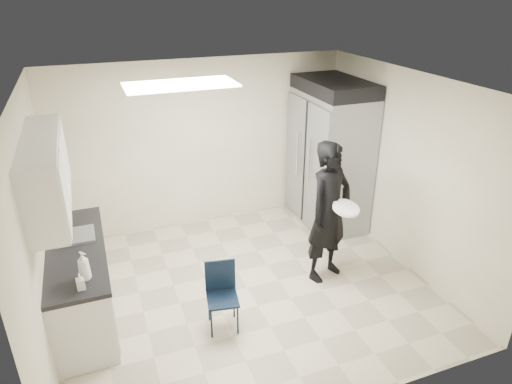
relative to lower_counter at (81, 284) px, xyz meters
name	(u,v)px	position (x,y,z in m)	size (l,w,h in m)	color
floor	(247,288)	(1.95, -0.20, -0.43)	(4.50, 4.50, 0.00)	#B9AE92
ceiling	(245,85)	(1.95, -0.20, 2.17)	(4.50, 4.50, 0.00)	white
back_wall	(203,145)	(1.95, 1.80, 0.87)	(4.50, 4.50, 0.00)	beige
left_wall	(36,231)	(-0.30, -0.20, 0.87)	(4.00, 4.00, 0.00)	beige
right_wall	(406,171)	(4.20, -0.20, 0.87)	(4.00, 4.00, 0.00)	beige
ceiling_panel	(181,85)	(1.35, 0.20, 2.14)	(1.20, 0.60, 0.02)	white
lower_counter	(81,284)	(0.00, 0.00, 0.00)	(0.60, 1.90, 0.86)	silver
countertop	(75,250)	(0.00, 0.00, 0.46)	(0.64, 1.95, 0.05)	black
sink	(76,240)	(0.02, 0.25, 0.44)	(0.42, 0.40, 0.14)	gray
faucet	(55,232)	(-0.18, 0.25, 0.59)	(0.02, 0.02, 0.24)	silver
upper_cabinets	(46,173)	(-0.13, 0.00, 1.40)	(0.35, 1.80, 0.75)	silver
towel_dispenser	(47,156)	(-0.19, 1.15, 1.19)	(0.22, 0.30, 0.35)	black
notice_sticker_left	(39,233)	(-0.29, -0.10, 0.79)	(0.00, 0.12, 0.07)	yellow
notice_sticker_right	(41,227)	(-0.29, 0.10, 0.75)	(0.00, 0.12, 0.07)	yellow
commercial_fridge	(329,160)	(3.78, 1.07, 0.62)	(0.80, 1.35, 2.10)	gray
fridge_compressor	(335,86)	(3.78, 1.07, 1.77)	(0.80, 1.35, 0.20)	black
folding_chair	(223,299)	(1.45, -0.79, -0.05)	(0.34, 0.34, 0.77)	black
man_tuxedo	(329,212)	(3.03, -0.29, 0.50)	(0.69, 0.46, 1.87)	black
bucket_lid	(346,208)	(3.12, -0.52, 0.66)	(0.33, 0.33, 0.04)	white
soap_bottle_a	(84,266)	(0.10, -0.64, 0.63)	(0.12, 0.12, 0.31)	silver
soap_bottle_b	(80,282)	(0.06, -0.80, 0.56)	(0.08, 0.08, 0.17)	#AAABB6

